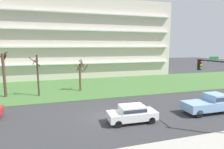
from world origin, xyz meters
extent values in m
plane|color=#38383A|center=(0.00, 0.00, 0.00)|extent=(160.00, 160.00, 0.00)
cube|color=#477238|center=(0.00, 14.00, 0.04)|extent=(80.00, 16.00, 0.08)
cube|color=beige|center=(0.00, 27.10, 8.38)|extent=(42.88, 10.20, 16.75)
cube|color=white|center=(0.00, 21.55, 3.35)|extent=(41.16, 0.90, 0.24)
cube|color=white|center=(0.00, 21.55, 6.70)|extent=(41.16, 0.90, 0.24)
cube|color=white|center=(0.00, 21.55, 10.05)|extent=(41.16, 0.90, 0.24)
cube|color=white|center=(0.00, 21.55, 13.40)|extent=(41.16, 0.90, 0.24)
cylinder|color=#4C3828|center=(-11.25, 10.64, 2.94)|extent=(0.35, 0.35, 5.89)
cylinder|color=#4C3828|center=(-10.98, 10.85, 5.40)|extent=(0.61, 0.73, 0.76)
cylinder|color=#4C3828|center=(-11.43, 11.26, 5.60)|extent=(1.37, 0.53, 1.07)
cylinder|color=#4C3828|center=(-11.02, 10.86, 5.55)|extent=(0.65, 0.66, 1.12)
cylinder|color=#423023|center=(-6.99, 9.90, 2.85)|extent=(0.23, 0.23, 5.70)
cylinder|color=#423023|center=(-7.38, 10.02, 4.75)|extent=(0.37, 0.86, 0.63)
cylinder|color=#423023|center=(-7.21, 9.19, 4.82)|extent=(1.50, 0.56, 1.27)
cylinder|color=#423023|center=(-6.98, 9.62, 4.57)|extent=(0.65, 0.15, 0.98)
cylinder|color=brown|center=(-1.14, 11.31, 2.11)|extent=(0.33, 0.33, 4.22)
cylinder|color=brown|center=(-0.79, 11.06, 4.30)|extent=(0.71, 0.88, 1.31)
cylinder|color=brown|center=(-1.25, 10.78, 3.54)|extent=(1.19, 0.38, 1.20)
cylinder|color=brown|center=(-1.29, 11.54, 3.66)|extent=(0.63, 0.49, 0.86)
cylinder|color=brown|center=(-0.91, 10.92, 4.19)|extent=(0.97, 0.66, 1.31)
cylinder|color=brown|center=(-0.23, 11.47, 3.54)|extent=(0.47, 1.92, 1.27)
cylinder|color=brown|center=(-0.99, 11.87, 3.62)|extent=(1.23, 0.46, 1.04)
cube|color=white|center=(1.85, -2.00, 0.67)|extent=(4.46, 1.95, 0.70)
cube|color=white|center=(1.85, -2.00, 1.29)|extent=(2.26, 1.73, 0.55)
cube|color=#2D3847|center=(1.85, -2.00, 1.29)|extent=(2.21, 1.77, 0.30)
cylinder|color=black|center=(3.42, -1.26, 0.32)|extent=(0.65, 0.24, 0.64)
cylinder|color=black|center=(3.36, -2.84, 0.32)|extent=(0.65, 0.24, 0.64)
cylinder|color=black|center=(0.34, -1.16, 0.32)|extent=(0.65, 0.24, 0.64)
cylinder|color=black|center=(0.28, -2.74, 0.32)|extent=(0.65, 0.24, 0.64)
cube|color=#8CB2E0|center=(10.31, -2.00, 0.82)|extent=(5.41, 2.04, 0.85)
cube|color=#8CB2E0|center=(11.21, -2.01, 1.60)|extent=(1.81, 1.85, 0.70)
cube|color=#2D3847|center=(11.21, -2.01, 1.60)|extent=(1.78, 1.89, 0.38)
cylinder|color=black|center=(12.21, -1.12, 0.40)|extent=(0.80, 0.23, 0.80)
cylinder|color=black|center=(8.43, -1.10, 0.40)|extent=(0.80, 0.23, 0.80)
cylinder|color=black|center=(8.42, -2.88, 0.40)|extent=(0.80, 0.23, 0.80)
cylinder|color=black|center=(8.19, -4.52, 5.58)|extent=(0.12, 4.17, 0.12)
cube|color=black|center=(8.19, -2.73, 5.08)|extent=(0.28, 0.28, 0.90)
sphere|color=red|center=(8.19, -2.88, 5.38)|extent=(0.20, 0.20, 0.20)
sphere|color=#F2A519|center=(8.19, -2.88, 5.10)|extent=(0.20, 0.20, 0.20)
sphere|color=green|center=(8.19, -2.88, 4.82)|extent=(0.20, 0.20, 0.20)
cube|color=#197238|center=(8.19, -4.31, 5.83)|extent=(0.90, 0.04, 0.24)
camera|label=1|loc=(-4.44, -16.73, 6.80)|focal=29.69mm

